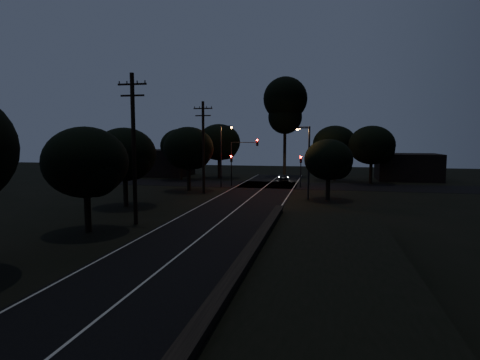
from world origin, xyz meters
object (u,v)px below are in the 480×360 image
at_px(signal_left, 231,165).
at_px(signal_right, 301,166).
at_px(car, 284,178).
at_px(streetlight_c, 307,158).
at_px(signal_mast, 244,154).
at_px(streetlight_b, 308,151).
at_px(tall_pine, 285,105).
at_px(streetlight_a, 222,152).
at_px(utility_pole_far, 203,146).
at_px(utility_pole_mid, 134,147).

relative_size(signal_left, signal_right, 1.00).
bearing_deg(car, streetlight_c, 97.87).
relative_size(signal_mast, streetlight_b, 0.78).
relative_size(tall_pine, signal_mast, 2.63).
height_order(tall_pine, streetlight_b, tall_pine).
bearing_deg(streetlight_c, signal_left, 136.24).
height_order(signal_left, streetlight_b, streetlight_b).
bearing_deg(streetlight_a, utility_pole_far, -96.59).
xyz_separation_m(signal_left, streetlight_a, (-0.71, -1.99, 1.80)).
relative_size(signal_left, car, 1.25).
xyz_separation_m(utility_pole_mid, streetlight_b, (11.31, 29.00, -1.10)).
distance_m(streetlight_c, car, 16.93).
xyz_separation_m(utility_pole_far, tall_pine, (7.00, 23.00, 6.36)).
relative_size(utility_pole_mid, tall_pine, 0.67).
bearing_deg(signal_right, signal_mast, 179.97).
distance_m(utility_pole_far, streetlight_a, 6.10).
relative_size(utility_pole_far, signal_mast, 1.68).
height_order(utility_pole_mid, signal_left, utility_pole_mid).
xyz_separation_m(signal_left, signal_mast, (1.69, 0.00, 1.50)).
bearing_deg(car, signal_mast, 45.66).
bearing_deg(signal_left, tall_pine, 69.54).
bearing_deg(streetlight_a, utility_pole_mid, -91.73).
relative_size(utility_pole_mid, utility_pole_far, 1.05).
bearing_deg(signal_right, streetlight_b, 80.00).
bearing_deg(signal_mast, utility_pole_mid, -97.04).
bearing_deg(car, signal_left, 36.96).
distance_m(utility_pole_mid, signal_right, 27.30).
bearing_deg(tall_pine, signal_right, -76.51).
relative_size(signal_left, streetlight_a, 0.51).
bearing_deg(streetlight_b, signal_right, -100.00).
bearing_deg(utility_pole_mid, signal_mast, 82.96).
distance_m(utility_pole_far, signal_left, 8.53).
height_order(utility_pole_far, streetlight_c, utility_pole_far).
height_order(signal_left, signal_mast, signal_mast).
bearing_deg(utility_pole_far, streetlight_b, 46.70).
bearing_deg(signal_mast, signal_left, -179.87).
xyz_separation_m(utility_pole_far, car, (7.78, 14.00, -4.93)).
bearing_deg(signal_mast, tall_pine, 75.38).
distance_m(signal_mast, streetlight_c, 13.28).
xyz_separation_m(signal_mast, streetlight_b, (8.22, 4.01, 0.30)).
bearing_deg(streetlight_c, signal_mast, 131.19).
bearing_deg(signal_left, signal_mast, 0.13).
distance_m(tall_pine, signal_mast, 17.23).
distance_m(utility_pole_far, signal_right, 13.53).
relative_size(utility_pole_far, signal_left, 2.56).
bearing_deg(utility_pole_far, streetlight_a, 83.41).
xyz_separation_m(utility_pole_mid, tall_pine, (7.00, 40.00, 6.10)).
bearing_deg(streetlight_b, signal_left, -157.95).
bearing_deg(streetlight_a, signal_left, 70.41).
xyz_separation_m(utility_pole_mid, signal_mast, (3.09, 24.99, -1.40)).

